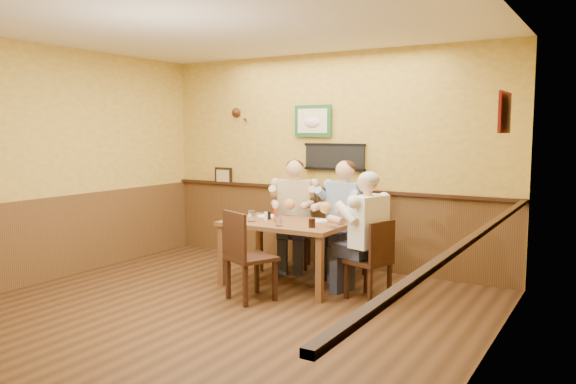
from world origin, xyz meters
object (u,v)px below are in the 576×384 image
hot_sauce_bottle (276,214)px  water_glass_mid (279,220)px  diner_blue_polo (346,225)px  chair_back_right (346,240)px  salt_shaker (266,216)px  chair_near_side (251,255)px  diner_tan_shirt (295,219)px  water_glass_left (252,216)px  pepper_shaker (269,215)px  diner_white_elder (369,242)px  dining_table (287,229)px  chair_back_left (295,234)px  chair_right_end (368,259)px  cola_tumbler (312,223)px

hot_sauce_bottle → water_glass_mid: bearing=-48.7°
diner_blue_polo → water_glass_mid: (-0.32, -1.03, 0.17)m
chair_back_right → salt_shaker: (-0.65, -0.79, 0.35)m
chair_near_side → diner_tan_shirt: (-0.33, 1.48, 0.16)m
chair_back_right → diner_tan_shirt: diner_tan_shirt is taller
water_glass_left → hot_sauce_bottle: hot_sauce_bottle is taller
water_glass_left → pepper_shaker: (0.09, 0.23, -0.02)m
diner_blue_polo → salt_shaker: 1.04m
salt_shaker → pepper_shaker: (-0.01, 0.09, -0.00)m
diner_white_elder → pepper_shaker: (-1.28, 0.05, 0.18)m
dining_table → chair_back_left: 0.89m
pepper_shaker → diner_tan_shirt: bearing=97.1°
dining_table → diner_white_elder: size_ratio=1.14×
dining_table → chair_near_side: bearing=-92.0°
chair_back_left → hot_sauce_bottle: hot_sauce_bottle is taller
dining_table → chair_back_left: size_ratio=1.57×
water_glass_mid → pepper_shaker: water_glass_mid is taller
chair_back_right → chair_near_side: 1.48m
diner_blue_polo → dining_table: bearing=-111.2°
chair_near_side → salt_shaker: size_ratio=9.70×
water_glass_mid → diner_white_elder: bearing=16.6°
diner_blue_polo → chair_right_end: bearing=-42.5°
diner_tan_shirt → water_glass_mid: diner_tan_shirt is taller
diner_white_elder → hot_sauce_bottle: 1.13m
cola_tumbler → salt_shaker: 0.70m
chair_back_left → water_glass_left: (0.00, -0.99, 0.37)m
chair_near_side → cola_tumbler: bearing=-110.4°
chair_right_end → chair_near_side: chair_near_side is taller
chair_near_side → water_glass_left: chair_near_side is taller
chair_back_left → cola_tumbler: chair_back_left is taller
chair_back_right → chair_near_side: chair_near_side is taller
chair_back_right → chair_back_left: bearing=-176.6°
chair_back_right → chair_near_side: size_ratio=0.94×
chair_near_side → pepper_shaker: 0.82m
chair_back_left → chair_near_side: size_ratio=0.93×
pepper_shaker → dining_table: bearing=-6.9°
chair_right_end → salt_shaker: (-1.27, -0.05, 0.37)m
chair_near_side → water_glass_left: (-0.32, 0.48, 0.33)m
dining_table → chair_back_left: chair_back_left is taller
chair_right_end → water_glass_left: bearing=-65.3°
diner_white_elder → water_glass_mid: (-0.94, -0.28, 0.20)m
chair_back_left → diner_white_elder: diner_white_elder is taller
chair_back_left → salt_shaker: size_ratio=8.99×
chair_right_end → salt_shaker: size_ratio=8.66×
diner_tan_shirt → diner_blue_polo: bearing=-26.1°
chair_back_right → diner_tan_shirt: bearing=-176.6°
chair_back_right → cola_tumbler: size_ratio=9.26×
chair_near_side → diner_blue_polo: bearing=-83.1°
dining_table → hot_sauce_bottle: (-0.08, -0.11, 0.18)m
diner_tan_shirt → chair_back_left: bearing=158.5°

